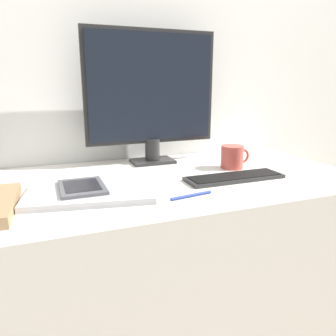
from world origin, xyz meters
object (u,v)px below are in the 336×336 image
at_px(laptop, 90,193).
at_px(pen, 191,195).
at_px(coffee_mug, 233,157).
at_px(monitor, 152,94).
at_px(ereader, 82,187).
at_px(keyboard, 235,177).

relative_size(laptop, pen, 2.88).
height_order(laptop, coffee_mug, coffee_mug).
relative_size(monitor, laptop, 1.36).
distance_m(monitor, pen, 0.51).
distance_m(ereader, coffee_mug, 0.58).
bearing_deg(keyboard, laptop, 179.38).
bearing_deg(laptop, monitor, 47.59).
bearing_deg(coffee_mug, keyboard, -118.90).
bearing_deg(pen, coffee_mug, 40.50).
height_order(coffee_mug, pen, coffee_mug).
xyz_separation_m(monitor, laptop, (-0.29, -0.32, -0.26)).
xyz_separation_m(ereader, coffee_mug, (0.56, 0.11, 0.02)).
height_order(ereader, pen, ereader).
xyz_separation_m(monitor, pen, (-0.03, -0.43, -0.26)).
relative_size(keyboard, laptop, 0.88).
bearing_deg(ereader, pen, -24.93).
relative_size(monitor, ereader, 3.08).
xyz_separation_m(coffee_mug, pen, (-0.28, -0.24, -0.04)).
height_order(keyboard, pen, keyboard).
height_order(keyboard, laptop, laptop).
distance_m(monitor, ereader, 0.50).
bearing_deg(laptop, coffee_mug, 13.21).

